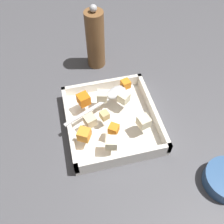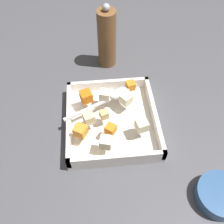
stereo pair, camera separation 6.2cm
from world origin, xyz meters
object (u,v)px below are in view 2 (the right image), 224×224
at_px(pepper_mill, 106,39).
at_px(serving_spoon, 116,95).
at_px(baking_dish, 112,121).
at_px(small_prep_bowl, 220,195).

bearing_deg(pepper_mill, serving_spoon, -176.79).
bearing_deg(pepper_mill, baking_dish, 178.65).
bearing_deg(small_prep_bowl, serving_spoon, 35.30).
distance_m(baking_dish, serving_spoon, 0.08).
height_order(baking_dish, pepper_mill, pepper_mill).
distance_m(serving_spoon, pepper_mill, 0.22).
relative_size(serving_spoon, pepper_mill, 0.91).
distance_m(serving_spoon, small_prep_bowl, 0.39).
height_order(pepper_mill, small_prep_bowl, pepper_mill).
xyz_separation_m(serving_spoon, small_prep_bowl, (-0.32, -0.23, -0.04)).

